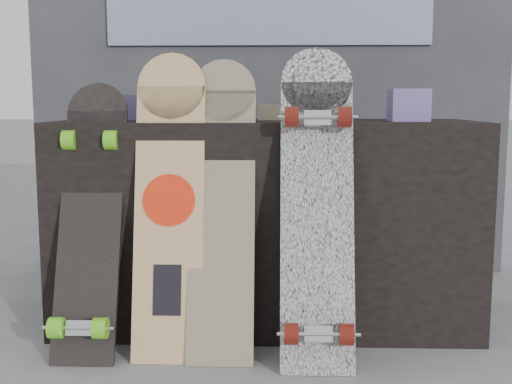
{
  "coord_description": "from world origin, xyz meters",
  "views": [
    {
      "loc": [
        0.04,
        -2.0,
        0.87
      ],
      "look_at": [
        -0.03,
        0.2,
        0.56
      ],
      "focal_mm": 45.0,
      "sensor_mm": 36.0,
      "label": 1
    }
  ],
  "objects_px": {
    "skateboard_dark": "(90,214)",
    "longboard_celtic": "(222,198)",
    "longboard_geisha": "(169,196)",
    "vendor_table": "(266,222)",
    "longboard_cascadia": "(317,201)"
  },
  "relations": [
    {
      "from": "longboard_celtic",
      "to": "longboard_cascadia",
      "type": "xyz_separation_m",
      "value": [
        0.32,
        -0.07,
        0.0
      ]
    },
    {
      "from": "vendor_table",
      "to": "longboard_geisha",
      "type": "relative_size",
      "value": 1.53
    },
    {
      "from": "longboard_geisha",
      "to": "longboard_cascadia",
      "type": "height_order",
      "value": "longboard_cascadia"
    },
    {
      "from": "longboard_geisha",
      "to": "skateboard_dark",
      "type": "distance_m",
      "value": 0.29
    },
    {
      "from": "longboard_geisha",
      "to": "longboard_cascadia",
      "type": "bearing_deg",
      "value": -7.43
    },
    {
      "from": "vendor_table",
      "to": "longboard_geisha",
      "type": "bearing_deg",
      "value": -134.08
    },
    {
      "from": "vendor_table",
      "to": "skateboard_dark",
      "type": "distance_m",
      "value": 0.69
    },
    {
      "from": "skateboard_dark",
      "to": "longboard_celtic",
      "type": "bearing_deg",
      "value": 0.34
    },
    {
      "from": "skateboard_dark",
      "to": "vendor_table",
      "type": "bearing_deg",
      "value": 28.65
    },
    {
      "from": "vendor_table",
      "to": "longboard_cascadia",
      "type": "distance_m",
      "value": 0.46
    },
    {
      "from": "longboard_geisha",
      "to": "longboard_celtic",
      "type": "relative_size",
      "value": 1.02
    },
    {
      "from": "vendor_table",
      "to": "longboard_celtic",
      "type": "height_order",
      "value": "longboard_celtic"
    },
    {
      "from": "longboard_celtic",
      "to": "skateboard_dark",
      "type": "height_order",
      "value": "longboard_celtic"
    },
    {
      "from": "longboard_celtic",
      "to": "longboard_cascadia",
      "type": "relative_size",
      "value": 0.97
    },
    {
      "from": "longboard_celtic",
      "to": "skateboard_dark",
      "type": "bearing_deg",
      "value": -179.66
    }
  ]
}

